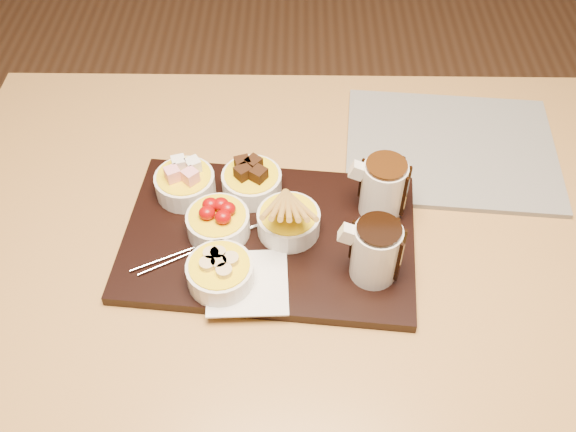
{
  "coord_description": "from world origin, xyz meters",
  "views": [
    {
      "loc": [
        -0.0,
        -0.7,
        1.55
      ],
      "look_at": [
        -0.01,
        -0.04,
        0.81
      ],
      "focal_mm": 40.0,
      "sensor_mm": 36.0,
      "label": 1
    }
  ],
  "objects_px": {
    "pitcher_dark_chocolate": "(376,252)",
    "pitcher_milk_chocolate": "(383,189)",
    "newspaper": "(451,149)",
    "serving_board": "(269,237)",
    "dining_table": "(294,257)",
    "bowl_strawberries": "(218,224)"
  },
  "relations": [
    {
      "from": "pitcher_dark_chocolate",
      "to": "newspaper",
      "type": "xyz_separation_m",
      "value": [
        0.17,
        0.29,
        -0.06
      ]
    },
    {
      "from": "serving_board",
      "to": "pitcher_dark_chocolate",
      "type": "distance_m",
      "value": 0.18
    },
    {
      "from": "newspaper",
      "to": "bowl_strawberries",
      "type": "bearing_deg",
      "value": -147.22
    },
    {
      "from": "newspaper",
      "to": "pitcher_dark_chocolate",
      "type": "bearing_deg",
      "value": -114.85
    },
    {
      "from": "pitcher_milk_chocolate",
      "to": "dining_table",
      "type": "bearing_deg",
      "value": -170.86
    },
    {
      "from": "dining_table",
      "to": "serving_board",
      "type": "height_order",
      "value": "serving_board"
    },
    {
      "from": "pitcher_dark_chocolate",
      "to": "newspaper",
      "type": "height_order",
      "value": "pitcher_dark_chocolate"
    },
    {
      "from": "pitcher_dark_chocolate",
      "to": "pitcher_milk_chocolate",
      "type": "distance_m",
      "value": 0.13
    },
    {
      "from": "newspaper",
      "to": "serving_board",
      "type": "bearing_deg",
      "value": -141.4
    },
    {
      "from": "dining_table",
      "to": "newspaper",
      "type": "relative_size",
      "value": 3.18
    },
    {
      "from": "pitcher_dark_chocolate",
      "to": "newspaper",
      "type": "distance_m",
      "value": 0.34
    },
    {
      "from": "bowl_strawberries",
      "to": "pitcher_milk_chocolate",
      "type": "distance_m",
      "value": 0.27
    },
    {
      "from": "newspaper",
      "to": "pitcher_milk_chocolate",
      "type": "bearing_deg",
      "value": -126.61
    },
    {
      "from": "dining_table",
      "to": "serving_board",
      "type": "bearing_deg",
      "value": -132.49
    },
    {
      "from": "pitcher_dark_chocolate",
      "to": "pitcher_milk_chocolate",
      "type": "bearing_deg",
      "value": 85.6
    },
    {
      "from": "dining_table",
      "to": "pitcher_dark_chocolate",
      "type": "xyz_separation_m",
      "value": [
        0.12,
        -0.12,
        0.17
      ]
    },
    {
      "from": "pitcher_dark_chocolate",
      "to": "newspaper",
      "type": "bearing_deg",
      "value": 65.6
    },
    {
      "from": "dining_table",
      "to": "newspaper",
      "type": "xyz_separation_m",
      "value": [
        0.28,
        0.17,
        0.1
      ]
    },
    {
      "from": "pitcher_milk_chocolate",
      "to": "bowl_strawberries",
      "type": "bearing_deg",
      "value": -163.61
    },
    {
      "from": "bowl_strawberries",
      "to": "newspaper",
      "type": "distance_m",
      "value": 0.46
    },
    {
      "from": "serving_board",
      "to": "newspaper",
      "type": "bearing_deg",
      "value": 39.05
    },
    {
      "from": "bowl_strawberries",
      "to": "pitcher_milk_chocolate",
      "type": "bearing_deg",
      "value": 11.23
    }
  ]
}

